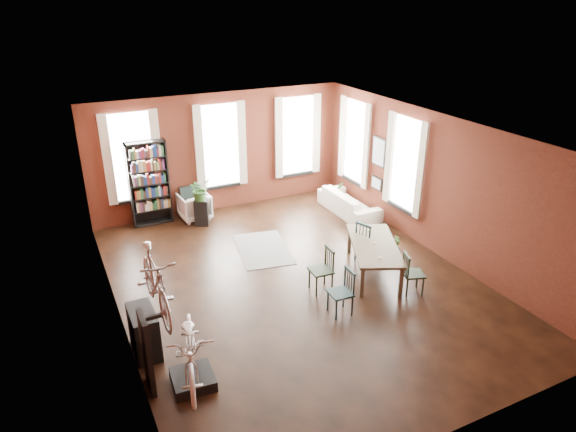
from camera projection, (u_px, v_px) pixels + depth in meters
room at (293, 175)px, 10.48m from camera, size 9.00×9.04×3.22m
dining_table at (373, 258)px, 10.95m from camera, size 1.68×2.22×0.69m
dining_chair_a at (340, 293)px, 9.52m from camera, size 0.44×0.44×0.90m
dining_chair_b at (321, 270)px, 10.26m from camera, size 0.45×0.45×0.92m
dining_chair_c at (413, 273)px, 10.20m from camera, size 0.51×0.51×0.86m
dining_chair_d at (367, 241)px, 11.41m from camera, size 0.57×0.57×0.96m
bookshelf at (149, 183)px, 13.02m from camera, size 1.00×0.32×2.20m
white_armchair at (194, 205)px, 13.57m from camera, size 0.80×0.75×0.77m
cream_sofa at (349, 199)px, 13.89m from camera, size 0.61×2.08×0.81m
striped_rug at (263, 249)px, 12.09m from camera, size 1.46×2.01×0.01m
bike_trainer at (193, 379)px, 7.91m from camera, size 0.67×0.67×0.18m
bike_wall_rack at (147, 353)px, 7.62m from camera, size 0.16×0.60×1.30m
console_table at (144, 332)px, 8.51m from camera, size 0.40×0.80×0.80m
plant_stand at (202, 212)px, 13.25m from camera, size 0.45×0.45×0.69m
plant_by_sofa at (338, 197)px, 14.78m from camera, size 0.37×0.63×0.27m
plant_small at (396, 249)px, 11.96m from camera, size 0.38×0.46×0.15m
bicycle_floor at (189, 324)px, 7.50m from camera, size 0.88×1.12×1.88m
bicycle_hung at (153, 262)px, 7.12m from camera, size 0.47×1.00×1.66m
plant_on_stand at (200, 192)px, 12.99m from camera, size 0.73×0.76×0.47m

